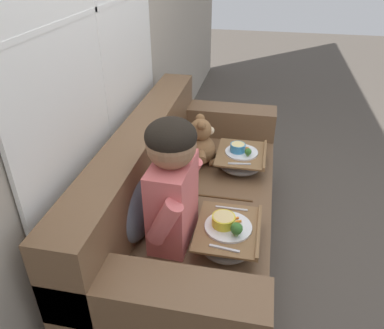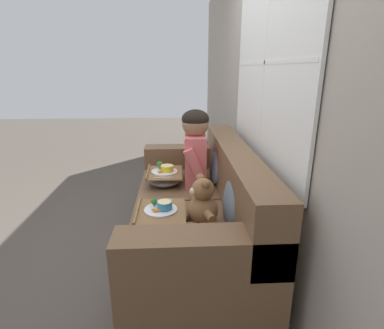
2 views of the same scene
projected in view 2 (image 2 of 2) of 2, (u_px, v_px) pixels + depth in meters
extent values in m
plane|color=#4C443D|center=(192.00, 248.00, 2.52)|extent=(14.00, 14.00, 0.00)
cube|color=#A89E8E|center=(270.00, 88.00, 2.15)|extent=(8.00, 0.05, 2.60)
cube|color=white|center=(266.00, 63.00, 2.09)|extent=(1.70, 0.02, 1.41)
cube|color=black|center=(267.00, 63.00, 2.09)|extent=(1.65, 0.01, 1.36)
cube|color=white|center=(265.00, 63.00, 2.09)|extent=(0.02, 0.02, 1.36)
cube|color=white|center=(265.00, 63.00, 2.09)|extent=(1.65, 0.02, 0.02)
cube|color=brown|center=(192.00, 225.00, 2.45)|extent=(1.98, 0.89, 0.44)
cube|color=brown|center=(235.00, 175.00, 2.33)|extent=(1.98, 0.22, 0.42)
cube|color=brown|center=(188.00, 156.00, 3.18)|extent=(0.22, 0.89, 0.22)
cube|color=brown|center=(202.00, 253.00, 1.51)|extent=(0.22, 0.89, 0.22)
cube|color=#513219|center=(190.00, 200.00, 2.38)|extent=(0.01, 0.63, 0.01)
ellipsoid|color=slate|center=(218.00, 162.00, 2.70)|extent=(0.41, 0.20, 0.43)
ellipsoid|color=slate|center=(234.00, 197.00, 1.97)|extent=(0.39, 0.19, 0.40)
cube|color=#DB6666|center=(195.00, 159.00, 2.68)|extent=(0.34, 0.20, 0.45)
sphere|color=#936B4C|center=(195.00, 124.00, 2.58)|extent=(0.23, 0.23, 0.23)
ellipsoid|color=black|center=(195.00, 119.00, 2.57)|extent=(0.24, 0.24, 0.16)
cylinder|color=#DB6666|center=(193.00, 150.00, 2.85)|extent=(0.09, 0.18, 0.25)
cylinder|color=#DB6666|center=(194.00, 162.00, 2.49)|extent=(0.09, 0.18, 0.25)
sphere|color=brown|center=(203.00, 210.00, 1.99)|extent=(0.21, 0.21, 0.21)
sphere|color=brown|center=(203.00, 189.00, 1.94)|extent=(0.15, 0.15, 0.15)
sphere|color=brown|center=(200.00, 178.00, 1.97)|extent=(0.06, 0.06, 0.06)
sphere|color=brown|center=(206.00, 184.00, 1.88)|extent=(0.06, 0.06, 0.06)
sphere|color=beige|center=(193.00, 191.00, 1.93)|extent=(0.05, 0.05, 0.05)
sphere|color=black|center=(191.00, 191.00, 1.92)|extent=(0.02, 0.02, 0.02)
cylinder|color=brown|center=(197.00, 199.00, 2.10)|extent=(0.11, 0.08, 0.05)
cylinder|color=brown|center=(210.00, 216.00, 1.86)|extent=(0.11, 0.08, 0.05)
cylinder|color=brown|center=(186.00, 219.00, 2.02)|extent=(0.07, 0.10, 0.05)
cylinder|color=brown|center=(190.00, 226.00, 1.94)|extent=(0.07, 0.10, 0.05)
ellipsoid|color=slate|center=(165.00, 178.00, 2.72)|extent=(0.38, 0.30, 0.09)
cube|color=brown|center=(165.00, 173.00, 2.70)|extent=(0.39, 0.32, 0.01)
cube|color=brown|center=(148.00, 172.00, 2.69)|extent=(0.39, 0.02, 0.02)
cylinder|color=silver|center=(164.00, 172.00, 2.70)|extent=(0.24, 0.24, 0.01)
cylinder|color=yellow|center=(167.00, 168.00, 2.69)|extent=(0.12, 0.12, 0.05)
cylinder|color=#E5D189|center=(167.00, 166.00, 2.68)|extent=(0.10, 0.10, 0.01)
sphere|color=#38702D|center=(160.00, 165.00, 2.74)|extent=(0.06, 0.06, 0.06)
cylinder|color=#7A9E56|center=(160.00, 168.00, 2.75)|extent=(0.02, 0.02, 0.03)
cylinder|color=orange|center=(161.00, 171.00, 2.67)|extent=(0.04, 0.06, 0.01)
cylinder|color=orange|center=(162.00, 172.00, 2.65)|extent=(0.05, 0.05, 0.01)
cube|color=silver|center=(165.00, 166.00, 2.85)|extent=(0.03, 0.14, 0.01)
cube|color=silver|center=(164.00, 178.00, 2.56)|extent=(0.01, 0.17, 0.01)
ellipsoid|color=slate|center=(161.00, 219.00, 1.99)|extent=(0.37, 0.31, 0.09)
cube|color=brown|center=(161.00, 211.00, 1.97)|extent=(0.38, 0.32, 0.01)
cube|color=brown|center=(137.00, 210.00, 1.96)|extent=(0.38, 0.02, 0.02)
cylinder|color=silver|center=(161.00, 210.00, 1.97)|extent=(0.22, 0.22, 0.01)
cylinder|color=#3889C1|center=(165.00, 205.00, 1.96)|extent=(0.10, 0.10, 0.05)
cylinder|color=#E5D189|center=(165.00, 202.00, 1.95)|extent=(0.09, 0.09, 0.01)
sphere|color=#38702D|center=(154.00, 201.00, 2.01)|extent=(0.05, 0.05, 0.05)
cylinder|color=#7A9E56|center=(154.00, 205.00, 2.01)|extent=(0.02, 0.02, 0.02)
cylinder|color=orange|center=(156.00, 210.00, 1.94)|extent=(0.03, 0.05, 0.01)
cylinder|color=orange|center=(157.00, 211.00, 1.92)|extent=(0.01, 0.05, 0.01)
cube|color=silver|center=(162.00, 200.00, 2.11)|extent=(0.03, 0.14, 0.01)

